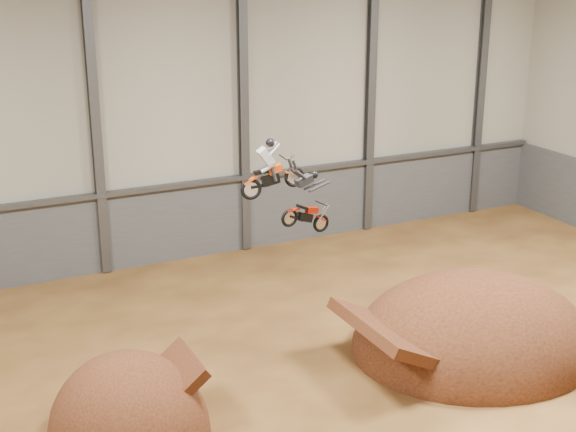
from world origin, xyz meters
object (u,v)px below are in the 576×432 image
object	(u,v)px
fmx_rider_a	(275,163)
fmx_rider_b	(303,197)
landing_ramp	(472,347)
takeoff_ramp	(130,432)

from	to	relation	value
fmx_rider_a	fmx_rider_b	bearing A→B (deg)	-55.09
landing_ramp	fmx_rider_b	xyz separation A→B (m)	(-6.35, 0.91, 6.16)
takeoff_ramp	fmx_rider_b	xyz separation A→B (m)	(6.06, 0.79, 6.16)
takeoff_ramp	fmx_rider_a	xyz separation A→B (m)	(5.55, 1.76, 7.08)
fmx_rider_a	fmx_rider_b	xyz separation A→B (m)	(0.51, -0.97, -0.92)
fmx_rider_a	fmx_rider_b	world-z (taller)	fmx_rider_a
takeoff_ramp	fmx_rider_a	world-z (taller)	fmx_rider_a
takeoff_ramp	fmx_rider_b	size ratio (longest dim) A/B	2.20
landing_ramp	fmx_rider_b	bearing A→B (deg)	171.81
takeoff_ramp	landing_ramp	distance (m)	12.41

